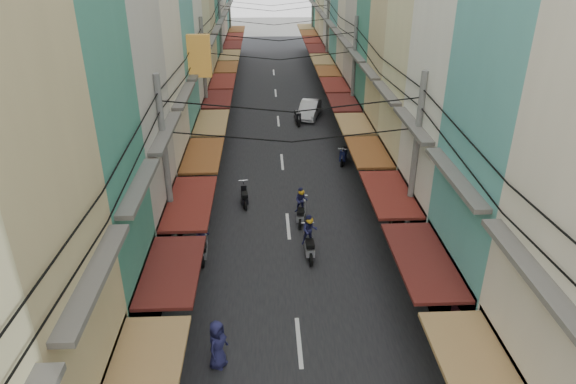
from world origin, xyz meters
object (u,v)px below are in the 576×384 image
object	(u,v)px
traffic_sign	(492,334)
market_umbrella	(488,307)
bicycle	(457,295)
white_car	(309,117)

from	to	relation	value
traffic_sign	market_umbrella	bearing A→B (deg)	75.81
market_umbrella	traffic_sign	bearing A→B (deg)	-104.19
market_umbrella	bicycle	bearing A→B (deg)	81.39
bicycle	white_car	bearing A→B (deg)	7.40
white_car	traffic_sign	world-z (taller)	traffic_sign
market_umbrella	traffic_sign	world-z (taller)	traffic_sign
traffic_sign	white_car	bearing A→B (deg)	96.68
white_car	bicycle	world-z (taller)	white_car
traffic_sign	bicycle	bearing A→B (deg)	80.15
bicycle	traffic_sign	distance (m)	4.87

